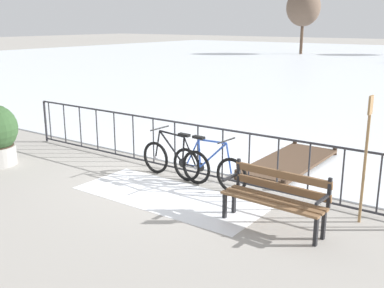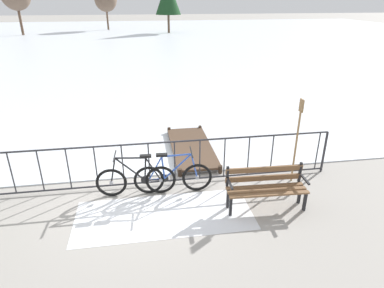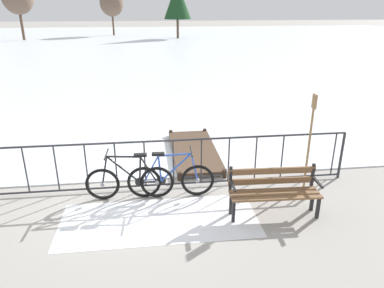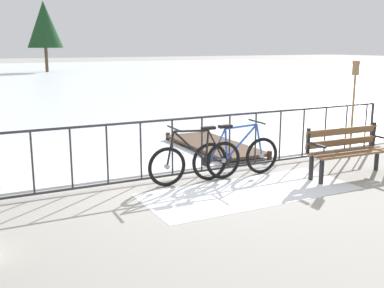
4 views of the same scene
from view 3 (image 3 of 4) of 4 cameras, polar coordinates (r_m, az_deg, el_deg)
name	(u,v)px [view 3 (image 3 of 4)]	position (r m, az deg, el deg)	size (l,w,h in m)	color
ground_plane	(132,190)	(7.57, -9.48, -7.18)	(160.00, 160.00, 0.00)	#9E9991
frozen_pond	(141,45)	(35.24, -8.11, 15.36)	(80.00, 56.00, 0.03)	silver
snow_patch	(159,220)	(6.52, -5.20, -11.96)	(3.48, 1.45, 0.01)	white
railing_fence	(131,165)	(7.32, -9.75, -3.32)	(9.06, 0.06, 1.07)	#2D2D33
bicycle_near_railing	(130,181)	(7.09, -9.82, -5.89)	(1.71, 0.52, 0.97)	black
bicycle_second	(171,180)	(7.07, -3.40, -5.66)	(1.71, 0.52, 0.97)	black
park_bench	(274,188)	(6.62, 12.86, -6.83)	(1.62, 0.55, 0.89)	brown
oar_upright	(310,136)	(7.50, 18.27, 1.25)	(0.04, 0.16, 1.98)	#937047
wooden_dock	(194,150)	(9.09, 0.33, -1.00)	(1.10, 2.85, 0.20)	#4C3828
tree_far_west	(112,3)	(46.54, -12.66, 21.01)	(2.77, 2.77, 5.22)	brown
tree_centre	(177,0)	(41.39, -2.34, 21.88)	(2.95, 2.95, 5.91)	brown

